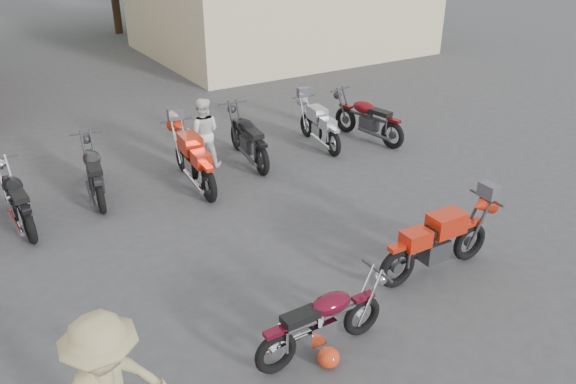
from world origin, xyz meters
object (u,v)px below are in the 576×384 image
row_bike_6 (319,123)px  row_bike_7 (367,116)px  sportbike (439,239)px  person_light (203,133)px  row_bike_5 (248,135)px  helmet (329,357)px  row_bike_2 (16,197)px  vintage_motorcycle (324,317)px  row_bike_3 (94,170)px  row_bike_4 (193,157)px

row_bike_6 → row_bike_7: (1.21, -0.29, 0.05)m
sportbike → person_light: size_ratio=1.33×
row_bike_5 → row_bike_6: (1.87, -0.03, -0.06)m
sportbike → helmet: sportbike is taller
row_bike_6 → row_bike_5: bearing=96.5°
helmet → row_bike_2: bearing=114.5°
sportbike → vintage_motorcycle: bearing=-166.1°
vintage_motorcycle → row_bike_5: row_bike_5 is taller
helmet → row_bike_3: row_bike_3 is taller
sportbike → row_bike_5: 5.33m
vintage_motorcycle → person_light: size_ratio=1.17×
person_light → row_bike_6: 2.82m
row_bike_5 → vintage_motorcycle: bearing=168.1°
row_bike_2 → row_bike_5: size_ratio=0.91×
row_bike_2 → row_bike_7: size_ratio=0.93×
sportbike → row_bike_6: size_ratio=1.07×
sportbike → row_bike_2: size_ratio=1.05×
vintage_motorcycle → row_bike_2: size_ratio=0.93×
row_bike_7 → row_bike_2: bearing=81.1°
row_bike_4 → row_bike_5: bearing=-66.8°
vintage_motorcycle → sportbike: sportbike is taller
helmet → row_bike_3: bearing=100.6°
sportbike → row_bike_6: 5.49m
vintage_motorcycle → row_bike_5: size_ratio=0.85×
sportbike → row_bike_2: (-5.15, 4.89, -0.03)m
vintage_motorcycle → row_bike_6: (3.95, 5.82, 0.03)m
row_bike_2 → row_bike_5: 4.78m
row_bike_2 → vintage_motorcycle: bearing=-157.5°
vintage_motorcycle → row_bike_4: (0.57, 5.32, 0.10)m
vintage_motorcycle → row_bike_6: size_ratio=0.95×
sportbike → row_bike_3: sportbike is taller
helmet → row_bike_6: (4.05, 6.07, 0.42)m
vintage_motorcycle → sportbike: 2.52m
sportbike → row_bike_6: sportbike is taller
row_bike_2 → row_bike_7: bearing=-93.0°
row_bike_4 → row_bike_7: row_bike_4 is taller
row_bike_3 → row_bike_7: size_ratio=0.95×
row_bike_3 → person_light: bearing=-75.1°
person_light → row_bike_2: 3.91m
row_bike_3 → row_bike_5: (3.32, -0.01, 0.04)m
vintage_motorcycle → row_bike_5: bearing=70.4°
row_bike_2 → row_bike_3: bearing=-76.8°
row_bike_3 → vintage_motorcycle: bearing=-159.7°
helmet → row_bike_4: row_bike_4 is taller
vintage_motorcycle → row_bike_6: 7.03m
row_bike_7 → sportbike: bearing=141.9°
row_bike_7 → helmet: bearing=127.9°
vintage_motorcycle → person_light: bearing=79.3°
vintage_motorcycle → row_bike_4: row_bike_4 is taller
row_bike_6 → row_bike_4: bearing=105.7°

